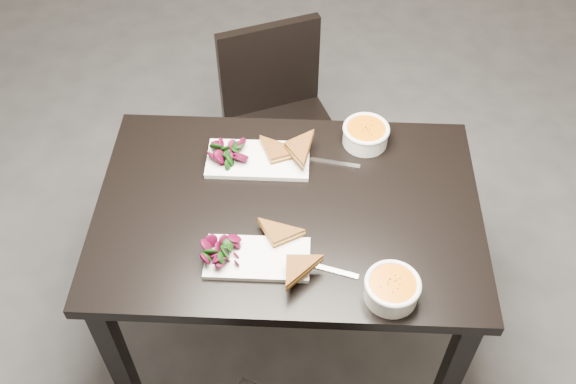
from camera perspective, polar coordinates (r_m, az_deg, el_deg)
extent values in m
plane|color=#47474C|center=(2.64, -9.35, -13.10)|extent=(5.00, 5.00, 0.00)
cube|color=black|center=(2.04, 0.00, -1.66)|extent=(1.20, 0.80, 0.04)
cube|color=black|center=(2.25, -14.69, -13.96)|extent=(0.06, 0.06, 0.71)
cube|color=black|center=(2.23, 14.13, -15.09)|extent=(0.06, 0.06, 0.71)
cube|color=black|center=(2.61, -11.58, -0.66)|extent=(0.06, 0.06, 0.71)
cube|color=black|center=(2.59, 12.37, -1.46)|extent=(0.06, 0.06, 0.71)
cube|color=black|center=(2.69, -0.21, 4.82)|extent=(0.55, 0.55, 0.04)
cube|color=black|center=(2.71, -2.49, -2.03)|extent=(0.05, 0.05, 0.41)
cube|color=black|center=(2.79, 4.54, -0.05)|extent=(0.05, 0.05, 0.41)
cube|color=black|center=(2.94, -4.71, 3.12)|extent=(0.05, 0.05, 0.41)
cube|color=black|center=(3.02, 1.86, 4.81)|extent=(0.05, 0.05, 0.41)
cube|color=black|center=(2.68, -1.64, 10.85)|extent=(0.40, 0.20, 0.40)
cube|color=white|center=(1.90, -2.69, -5.80)|extent=(0.30, 0.15, 0.02)
cylinder|color=white|center=(1.83, 9.06, -8.49)|extent=(0.15, 0.15, 0.06)
cylinder|color=orange|center=(1.81, 9.16, -8.05)|extent=(0.13, 0.13, 0.02)
torus|color=white|center=(1.80, 9.18, -7.93)|extent=(0.16, 0.16, 0.02)
cube|color=silver|center=(1.88, 3.52, -6.75)|extent=(0.18, 0.06, 0.00)
cube|color=white|center=(2.15, -2.64, 2.84)|extent=(0.34, 0.17, 0.02)
cylinder|color=white|center=(2.21, 6.80, 4.91)|extent=(0.15, 0.15, 0.06)
cylinder|color=orange|center=(2.19, 6.86, 5.40)|extent=(0.13, 0.13, 0.02)
torus|color=white|center=(2.19, 6.88, 5.53)|extent=(0.16, 0.16, 0.02)
cube|color=silver|center=(2.15, 3.97, 2.59)|extent=(0.18, 0.05, 0.00)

